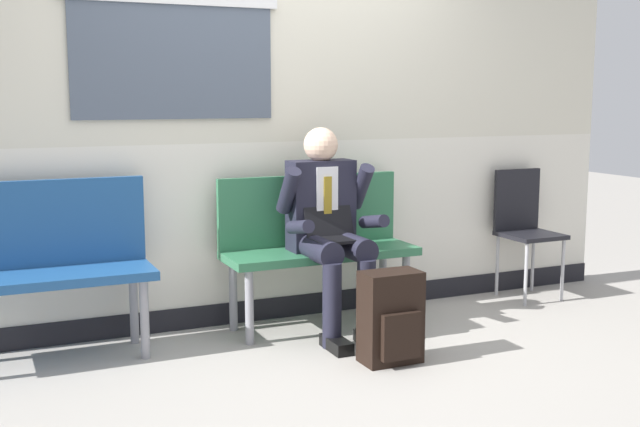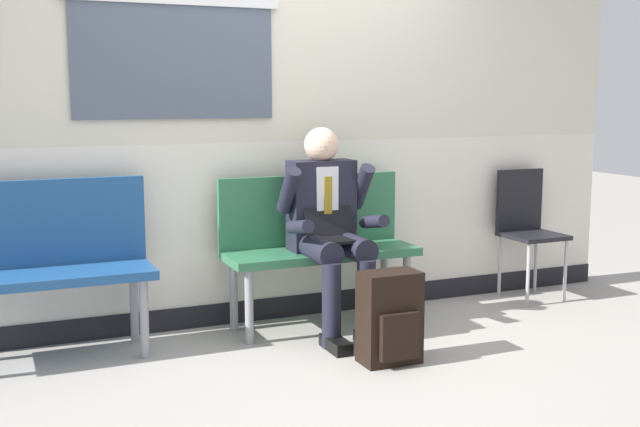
# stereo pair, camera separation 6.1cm
# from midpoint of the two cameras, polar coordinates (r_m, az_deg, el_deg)

# --- Properties ---
(ground_plane) EXTENTS (18.00, 18.00, 0.00)m
(ground_plane) POSITION_cam_midpoint_polar(r_m,az_deg,el_deg) (4.61, -0.82, -9.55)
(ground_plane) COLOR #9E9991
(station_wall) EXTENTS (5.15, 0.16, 2.79)m
(station_wall) POSITION_cam_midpoint_polar(r_m,az_deg,el_deg) (5.01, -4.09, 8.09)
(station_wall) COLOR beige
(station_wall) RESTS_ON ground
(bench_with_person) EXTENTS (1.20, 0.42, 0.94)m
(bench_with_person) POSITION_cam_midpoint_polar(r_m,az_deg,el_deg) (4.91, -0.66, -1.80)
(bench_with_person) COLOR #2D6B47
(bench_with_person) RESTS_ON ground
(bench_empty) EXTENTS (1.23, 0.42, 0.98)m
(bench_empty) POSITION_cam_midpoint_polar(r_m,az_deg,el_deg) (4.52, -20.39, -3.05)
(bench_empty) COLOR navy
(bench_empty) RESTS_ON ground
(person_seated) EXTENTS (0.57, 0.70, 1.24)m
(person_seated) POSITION_cam_midpoint_polar(r_m,az_deg,el_deg) (4.71, 0.32, -0.82)
(person_seated) COLOR #1E1E2D
(person_seated) RESTS_ON ground
(backpack) EXTENTS (0.32, 0.23, 0.50)m
(backpack) POSITION_cam_midpoint_polar(r_m,az_deg,el_deg) (4.28, 4.78, -7.58)
(backpack) COLOR black
(backpack) RESTS_ON ground
(folding_chair) EXTENTS (0.38, 0.38, 0.91)m
(folding_chair) POSITION_cam_midpoint_polar(r_m,az_deg,el_deg) (5.79, 14.26, -0.52)
(folding_chair) COLOR black
(folding_chair) RESTS_ON ground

